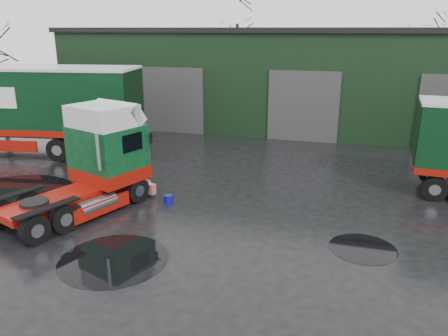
# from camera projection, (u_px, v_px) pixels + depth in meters

# --- Properties ---
(ground) EXTENTS (100.00, 100.00, 0.00)m
(ground) POSITION_uv_depth(u_px,v_px,m) (182.00, 246.00, 13.17)
(ground) COLOR black
(warehouse) EXTENTS (32.40, 12.40, 6.30)m
(warehouse) POSITION_uv_depth(u_px,v_px,m) (314.00, 75.00, 29.98)
(warehouse) COLOR black
(warehouse) RESTS_ON ground
(hero_tractor) EXTENTS (4.42, 6.48, 3.71)m
(hero_tractor) POSITION_uv_depth(u_px,v_px,m) (70.00, 164.00, 14.86)
(hero_tractor) COLOR #0C3C1D
(hero_tractor) RESTS_ON ground
(trailer_left) EXTENTS (14.76, 5.18, 4.50)m
(trailer_left) POSITION_uv_depth(u_px,v_px,m) (1.00, 110.00, 22.46)
(trailer_left) COLOR silver
(trailer_left) RESTS_ON ground
(wash_bucket) EXTENTS (0.40, 0.40, 0.30)m
(wash_bucket) POSITION_uv_depth(u_px,v_px,m) (169.00, 199.00, 16.37)
(wash_bucket) COLOR #0A07A7
(wash_bucket) RESTS_ON ground
(tree_back_a) EXTENTS (4.40, 4.40, 9.50)m
(tree_back_a) POSITION_uv_depth(u_px,v_px,m) (237.00, 45.00, 40.74)
(tree_back_a) COLOR black
(tree_back_a) RESTS_ON ground
(tree_back_b) EXTENTS (4.40, 4.40, 7.50)m
(tree_back_b) POSITION_uv_depth(u_px,v_px,m) (420.00, 59.00, 36.85)
(tree_back_b) COLOR black
(tree_back_b) RESTS_ON ground
(puddle_0) EXTENTS (3.11, 3.11, 0.01)m
(puddle_0) POSITION_uv_depth(u_px,v_px,m) (114.00, 259.00, 12.39)
(puddle_0) COLOR black
(puddle_0) RESTS_ON ground
(puddle_1) EXTENTS (1.99, 1.99, 0.01)m
(puddle_1) POSITION_uv_depth(u_px,v_px,m) (363.00, 248.00, 13.01)
(puddle_1) COLOR black
(puddle_1) RESTS_ON ground
(puddle_2) EXTENTS (4.98, 4.98, 0.01)m
(puddle_2) POSITION_uv_depth(u_px,v_px,m) (9.00, 195.00, 17.15)
(puddle_2) COLOR black
(puddle_2) RESTS_ON ground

